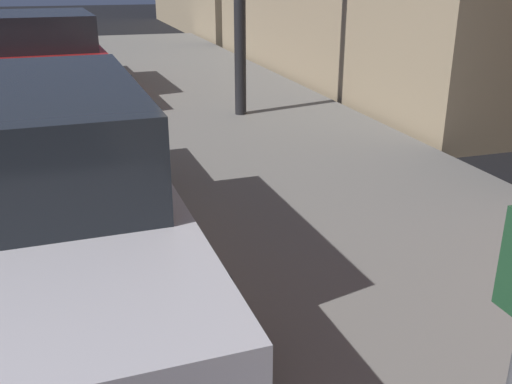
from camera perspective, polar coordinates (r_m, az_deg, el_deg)
The scene contains 2 objects.
car_silver at distance 3.96m, azimuth -23.56°, elevation -0.31°, with size 2.24×4.64×1.43m.
car_red at distance 10.38m, azimuth -20.60°, elevation 12.47°, with size 2.32×4.60×1.43m.
Camera 1 is at (3.34, -1.45, 2.03)m, focal length 40.11 mm.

